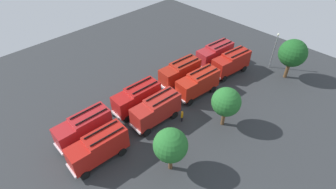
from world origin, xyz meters
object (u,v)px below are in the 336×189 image
object	(u,v)px
fire_truck_0	(215,54)
fire_truck_2	(137,97)
fire_truck_5	(198,83)
firefighter_4	(75,127)
tree_0	(293,53)
tree_2	(171,145)
fire_truck_1	(180,72)
firefighter_2	(81,116)
tree_1	(226,102)
fire_truck_4	(231,62)
fire_truck_7	(98,147)
fire_truck_3	(84,127)
firefighter_0	(182,116)
firefighter_3	(186,61)
traffic_cone_0	(211,52)
fire_truck_6	(156,109)
lamppost	(274,48)
firefighter_1	(105,110)

from	to	relation	value
fire_truck_0	fire_truck_2	world-z (taller)	same
fire_truck_0	fire_truck_5	distance (m)	9.46
fire_truck_0	firefighter_4	xyz separation A→B (m)	(26.42, -2.46, -1.24)
tree_0	tree_2	bearing A→B (deg)	-1.42
fire_truck_1	tree_0	distance (m)	18.19
firefighter_2	tree_0	xyz separation A→B (m)	(-30.11, 14.72, 3.70)
tree_1	fire_truck_0	bearing A→B (deg)	-137.57
fire_truck_0	firefighter_4	bearing A→B (deg)	0.46
firefighter_4	fire_truck_4	bearing A→B (deg)	-76.26
fire_truck_5	fire_truck_7	size ratio (longest dim) A/B	1.01
fire_truck_3	firefighter_0	bearing A→B (deg)	151.90
fire_truck_2	firefighter_3	bearing A→B (deg)	-165.15
fire_truck_3	tree_0	xyz separation A→B (m)	(-31.43, 11.39, 2.48)
fire_truck_1	traffic_cone_0	size ratio (longest dim) A/B	12.32
fire_truck_2	firefighter_0	xyz separation A→B (m)	(-2.77, 6.23, -1.19)
fire_truck_6	lamppost	xyz separation A→B (m)	(-23.61, 4.07, 1.68)
fire_truck_1	tree_2	distance (m)	16.78
firefighter_2	tree_2	bearing A→B (deg)	56.38
fire_truck_7	tree_1	distance (m)	16.70
fire_truck_3	firefighter_1	bearing A→B (deg)	-152.91
fire_truck_2	tree_2	size ratio (longest dim) A/B	1.23
fire_truck_7	fire_truck_1	bearing A→B (deg)	-164.46
firefighter_1	firefighter_0	bearing A→B (deg)	-48.83
fire_truck_5	lamppost	xyz separation A→B (m)	(-15.08, 4.02, 1.68)
fire_truck_0	fire_truck_6	bearing A→B (deg)	17.28
fire_truck_7	tree_1	world-z (taller)	tree_1
fire_truck_2	firefighter_1	xyz separation A→B (m)	(4.09, -2.22, -1.15)
fire_truck_7	fire_truck_2	bearing A→B (deg)	-153.50
fire_truck_7	firefighter_2	distance (m)	7.61
firefighter_1	firefighter_3	bearing A→B (deg)	4.53
firefighter_0	lamppost	world-z (taller)	lamppost
tree_1	traffic_cone_0	xyz separation A→B (m)	(-13.71, -12.95, -3.70)
fire_truck_2	firefighter_1	world-z (taller)	fire_truck_2
fire_truck_5	firefighter_2	bearing A→B (deg)	-19.31
fire_truck_1	firefighter_2	bearing A→B (deg)	-7.18
firefighter_2	firefighter_3	size ratio (longest dim) A/B	1.03
fire_truck_0	tree_2	xyz separation A→B (m)	(21.38, 10.35, 1.85)
tree_2	traffic_cone_0	world-z (taller)	tree_2
traffic_cone_0	firefighter_0	bearing A→B (deg)	26.62
fire_truck_4	firefighter_1	world-z (taller)	fire_truck_4
fire_truck_1	fire_truck_4	world-z (taller)	same
firefighter_3	fire_truck_6	bearing A→B (deg)	-148.72
fire_truck_4	fire_truck_1	bearing A→B (deg)	-18.50
fire_truck_6	firefighter_3	bearing A→B (deg)	-150.34
lamppost	fire_truck_7	bearing A→B (deg)	-6.95
fire_truck_4	tree_2	distance (m)	22.19
firefighter_2	firefighter_3	xyz separation A→B (m)	(-20.67, 0.49, -0.03)
fire_truck_1	fire_truck_6	size ratio (longest dim) A/B	1.01
firefighter_1	firefighter_3	size ratio (longest dim) A/B	1.09
firefighter_1	tree_1	bearing A→B (deg)	-48.67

